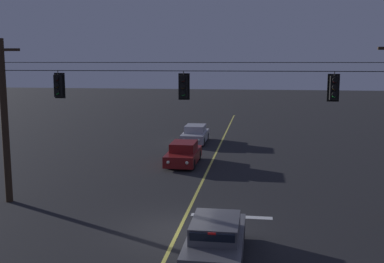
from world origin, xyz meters
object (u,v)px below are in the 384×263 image
traffic_light_left_inner (183,87)px  car_oncoming_trailing (195,134)px  car_waiting_near_lane (216,240)px  traffic_light_leftmost (58,86)px  traffic_light_centre (334,88)px  car_oncoming_lead (184,154)px

traffic_light_left_inner → car_oncoming_trailing: (-1.84, 16.78, -4.72)m
traffic_light_left_inner → car_oncoming_trailing: size_ratio=0.28×
car_waiting_near_lane → traffic_light_leftmost: bearing=146.8°
traffic_light_centre → car_oncoming_lead: 12.67m
car_oncoming_lead → traffic_light_left_inner: bearing=-80.6°
traffic_light_centre → car_oncoming_lead: traffic_light_centre is taller
car_oncoming_lead → car_oncoming_trailing: size_ratio=1.00×
traffic_light_left_inner → car_waiting_near_lane: (1.85, -4.84, -4.72)m
car_waiting_near_lane → car_oncoming_trailing: same height
traffic_light_leftmost → car_oncoming_lead: size_ratio=0.28×
car_oncoming_lead → car_waiting_near_lane: bearing=-76.4°
traffic_light_centre → car_oncoming_trailing: size_ratio=0.28×
car_waiting_near_lane → traffic_light_left_inner: bearing=111.0°
traffic_light_left_inner → traffic_light_centre: (6.11, 0.00, 0.00)m
traffic_light_leftmost → car_waiting_near_lane: 10.02m
traffic_light_centre → car_oncoming_trailing: (-7.95, 16.78, -4.72)m
car_waiting_near_lane → car_oncoming_lead: bearing=103.6°
traffic_light_centre → traffic_light_leftmost: bearing=180.0°
traffic_light_left_inner → car_oncoming_trailing: bearing=96.3°
traffic_light_left_inner → car_oncoming_lead: bearing=99.4°
car_waiting_near_lane → car_oncoming_trailing: size_ratio=0.98×
traffic_light_centre → car_waiting_near_lane: traffic_light_centre is taller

